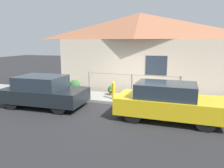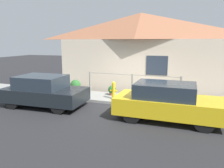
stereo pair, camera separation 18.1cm
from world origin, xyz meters
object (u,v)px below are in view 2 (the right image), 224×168
(potted_plant_near_hydrant, at_px, (112,90))
(potted_plant_by_fence, at_px, (75,85))
(fire_hydrant, at_px, (114,90))
(car_right, at_px, (168,102))
(car_left, at_px, (44,91))

(potted_plant_near_hydrant, height_order, potted_plant_by_fence, potted_plant_by_fence)
(fire_hydrant, height_order, potted_plant_by_fence, fire_hydrant)
(fire_hydrant, relative_size, potted_plant_by_fence, 1.22)
(car_right, distance_m, potted_plant_near_hydrant, 3.91)
(potted_plant_by_fence, bearing_deg, car_right, -24.92)
(car_right, relative_size, potted_plant_near_hydrant, 7.80)
(car_right, relative_size, fire_hydrant, 4.53)
(potted_plant_by_fence, bearing_deg, fire_hydrant, -14.03)
(car_left, bearing_deg, potted_plant_by_fence, 81.09)
(car_left, relative_size, car_right, 0.95)
(car_right, relative_size, potted_plant_by_fence, 5.54)
(fire_hydrant, relative_size, potted_plant_near_hydrant, 1.72)
(car_left, xyz_separation_m, fire_hydrant, (2.68, 1.77, -0.12))
(car_left, height_order, fire_hydrant, car_left)
(car_left, distance_m, potted_plant_near_hydrant, 3.42)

